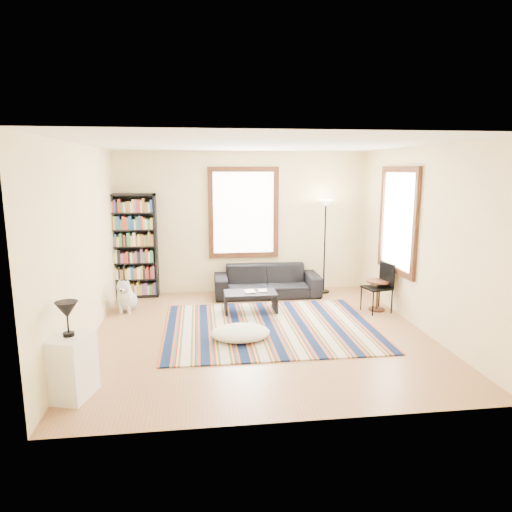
{
  "coord_description": "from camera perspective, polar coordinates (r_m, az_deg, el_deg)",
  "views": [
    {
      "loc": [
        -0.89,
        -6.54,
        2.46
      ],
      "look_at": [
        0.0,
        0.5,
        1.1
      ],
      "focal_mm": 32.0,
      "sensor_mm": 36.0,
      "label": 1
    }
  ],
  "objects": [
    {
      "name": "dog",
      "position": [
        8.34,
        -15.89,
        -4.66
      ],
      "size": [
        0.46,
        0.61,
        0.58
      ],
      "primitive_type": null,
      "rotation": [
        0.0,
        0.0,
        -0.07
      ],
      "color": "silver",
      "rests_on": "floor"
    },
    {
      "name": "wall_right",
      "position": [
        7.46,
        20.34,
        2.01
      ],
      "size": [
        0.1,
        5.0,
        2.8
      ],
      "primitive_type": "cube",
      "color": "beige",
      "rests_on": "floor"
    },
    {
      "name": "folding_chair",
      "position": [
        8.19,
        14.87,
        -3.87
      ],
      "size": [
        0.5,
        0.48,
        0.86
      ],
      "primitive_type": "cube",
      "rotation": [
        0.0,
        0.0,
        0.23
      ],
      "color": "black",
      "rests_on": "floor"
    },
    {
      "name": "wall_left",
      "position": [
        6.83,
        -21.19,
        1.18
      ],
      "size": [
        0.1,
        5.0,
        2.8
      ],
      "primitive_type": "cube",
      "color": "beige",
      "rests_on": "floor"
    },
    {
      "name": "side_table",
      "position": [
        8.32,
        14.92,
        -4.78
      ],
      "size": [
        0.53,
        0.53,
        0.54
      ],
      "primitive_type": "cylinder",
      "rotation": [
        0.0,
        0.0,
        -0.41
      ],
      "color": "#452911",
      "rests_on": "floor"
    },
    {
      "name": "book_b",
      "position": [
        7.98,
        0.32,
        -4.36
      ],
      "size": [
        0.16,
        0.21,
        0.02
      ],
      "primitive_type": "imported",
      "rotation": [
        0.0,
        0.0,
        -0.06
      ],
      "color": "beige",
      "rests_on": "coffee_table"
    },
    {
      "name": "window_right",
      "position": [
        8.12,
        17.34,
        4.28
      ],
      "size": [
        0.06,
        1.2,
        1.6
      ],
      "primitive_type": "cube",
      "color": "white",
      "rests_on": "wall_right"
    },
    {
      "name": "floor_lamp",
      "position": [
        9.16,
        8.57,
        1.12
      ],
      "size": [
        0.38,
        0.38,
        1.86
      ],
      "primitive_type": null,
      "rotation": [
        0.0,
        0.0,
        0.34
      ],
      "color": "black",
      "rests_on": "floor"
    },
    {
      "name": "wall_back",
      "position": [
        9.19,
        -1.61,
        4.23
      ],
      "size": [
        5.0,
        0.1,
        2.8
      ],
      "primitive_type": "cube",
      "color": "beige",
      "rests_on": "floor"
    },
    {
      "name": "table_lamp",
      "position": [
        5.29,
        -22.5,
        -7.28
      ],
      "size": [
        0.29,
        0.29,
        0.38
      ],
      "primitive_type": null,
      "rotation": [
        0.0,
        0.0,
        -0.24
      ],
      "color": "black",
      "rests_on": "white_cabinet"
    },
    {
      "name": "rug",
      "position": [
        7.26,
        1.73,
        -8.87
      ],
      "size": [
        3.27,
        2.62,
        0.02
      ],
      "primitive_type": "cube",
      "color": "#0B193A",
      "rests_on": "floor"
    },
    {
      "name": "bookshelf",
      "position": [
        9.06,
        -15.08,
        1.21
      ],
      "size": [
        0.9,
        0.3,
        2.0
      ],
      "primitive_type": "cube",
      "color": "black",
      "rests_on": "floor"
    },
    {
      "name": "ceiling",
      "position": [
        6.61,
        0.56,
        14.24
      ],
      "size": [
        5.0,
        5.0,
        0.1
      ],
      "primitive_type": "cube",
      "color": "white",
      "rests_on": "floor"
    },
    {
      "name": "floor_cushion",
      "position": [
        6.74,
        -1.94,
        -9.58
      ],
      "size": [
        0.96,
        0.78,
        0.22
      ],
      "primitive_type": "ellipsoid",
      "rotation": [
        0.0,
        0.0,
        0.17
      ],
      "color": "silver",
      "rests_on": "floor"
    },
    {
      "name": "wall_front",
      "position": [
        4.22,
        5.23,
        -3.74
      ],
      "size": [
        5.0,
        0.1,
        2.8
      ],
      "primitive_type": "cube",
      "color": "beige",
      "rests_on": "floor"
    },
    {
      "name": "white_cabinet",
      "position": [
        5.47,
        -22.08,
        -12.68
      ],
      "size": [
        0.5,
        0.58,
        0.7
      ],
      "primitive_type": "cube",
      "rotation": [
        0.0,
        0.0,
        -0.27
      ],
      "color": "white",
      "rests_on": "floor"
    },
    {
      "name": "sofa",
      "position": [
        8.95,
        1.38,
        -3.12
      ],
      "size": [
        2.05,
        0.82,
        0.6
      ],
      "primitive_type": "imported",
      "rotation": [
        0.0,
        0.0,
        -0.01
      ],
      "color": "black",
      "rests_on": "floor"
    },
    {
      "name": "coffee_table",
      "position": [
        7.96,
        -0.71,
        -5.79
      ],
      "size": [
        0.98,
        0.66,
        0.36
      ],
      "primitive_type": "cube",
      "rotation": [
        0.0,
        0.0,
        -0.19
      ],
      "color": "black",
      "rests_on": "floor"
    },
    {
      "name": "window_back",
      "position": [
        9.09,
        -1.57,
        5.42
      ],
      "size": [
        1.2,
        0.06,
        1.6
      ],
      "primitive_type": "cube",
      "color": "white",
      "rests_on": "wall_back"
    },
    {
      "name": "book_a",
      "position": [
        7.9,
        -1.44,
        -4.49
      ],
      "size": [
        0.24,
        0.19,
        0.02
      ],
      "primitive_type": "imported",
      "rotation": [
        0.0,
        0.0,
        0.06
      ],
      "color": "beige",
      "rests_on": "coffee_table"
    },
    {
      "name": "floor",
      "position": [
        7.06,
        0.52,
        -9.98
      ],
      "size": [
        5.0,
        5.0,
        0.1
      ],
      "primitive_type": "cube",
      "color": "#9F6848",
      "rests_on": "ground"
    }
  ]
}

